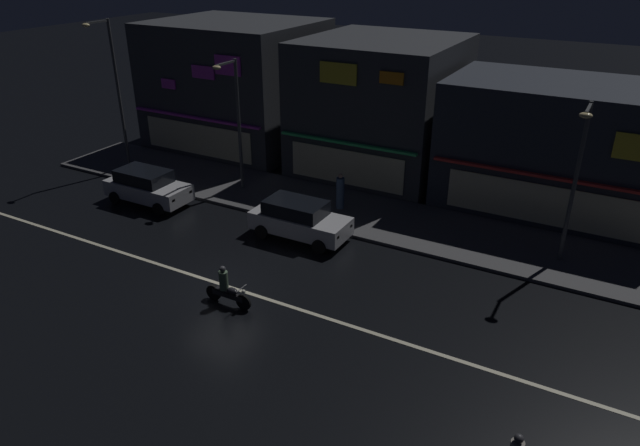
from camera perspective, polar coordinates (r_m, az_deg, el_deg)
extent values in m
plane|color=black|center=(22.23, -9.69, -5.97)|extent=(140.00, 140.00, 0.00)
cube|color=beige|center=(22.23, -9.69, -5.96)|extent=(30.47, 0.16, 0.01)
cube|color=#4C4C4F|center=(28.18, 0.43, 1.72)|extent=(32.08, 4.62, 0.14)
cube|color=#2D333D|center=(29.46, 22.65, 6.88)|extent=(10.61, 6.16, 6.00)
cube|color=red|center=(26.56, 21.52, 4.21)|extent=(10.08, 0.24, 0.12)
cube|color=beige|center=(27.08, 21.10, 1.70)|extent=(8.49, 0.06, 1.80)
cube|color=#383A3F|center=(37.18, -8.14, 13.38)|extent=(9.37, 8.07, 7.45)
cube|color=#D83FD8|center=(34.31, -12.18, 10.08)|extent=(8.90, 0.24, 0.12)
cube|color=#D83FD8|center=(35.12, -14.67, 13.09)|extent=(1.01, 0.08, 0.55)
cube|color=#D83FD8|center=(32.08, -9.06, 15.04)|extent=(1.66, 0.08, 1.03)
cube|color=#D83FD8|center=(33.23, -11.42, 14.32)|extent=(1.53, 0.08, 0.70)
cube|color=beige|center=(34.72, -11.92, 8.05)|extent=(7.50, 0.06, 1.80)
cube|color=#383A3F|center=(32.60, 6.03, 11.44)|extent=(7.85, 8.29, 7.11)
cube|color=#33E572|center=(29.13, 2.57, 7.85)|extent=(7.46, 0.24, 0.12)
cube|color=orange|center=(27.43, 7.05, 13.95)|extent=(1.18, 0.08, 0.56)
cube|color=yellow|center=(28.56, 1.79, 14.48)|extent=(1.96, 0.08, 1.01)
cube|color=beige|center=(29.61, 2.57, 5.49)|extent=(6.28, 0.06, 1.80)
cylinder|color=#47494C|center=(33.55, -19.12, 11.63)|extent=(0.16, 0.16, 7.99)
cube|color=#47494C|center=(32.44, -21.08, 17.96)|extent=(0.10, 1.40, 0.10)
ellipsoid|color=#F9E099|center=(32.00, -22.03, 17.57)|extent=(0.44, 0.32, 0.20)
cylinder|color=#47494C|center=(29.32, -7.96, 9.40)|extent=(0.16, 0.16, 6.54)
cube|color=#47494C|center=(28.05, -9.24, 15.24)|extent=(0.10, 1.40, 0.10)
ellipsoid|color=#F9E099|center=(27.52, -10.13, 14.80)|extent=(0.44, 0.32, 0.20)
cylinder|color=#47494C|center=(23.91, 23.71, 3.42)|extent=(0.16, 0.16, 6.41)
cube|color=#47494C|center=(22.34, 24.90, 10.19)|extent=(0.10, 1.40, 0.10)
ellipsoid|color=#F9E099|center=(21.68, 24.66, 9.59)|extent=(0.44, 0.32, 0.20)
cylinder|color=#334766|center=(27.49, 2.00, 2.96)|extent=(0.39, 0.39, 1.52)
sphere|color=tan|center=(27.16, 2.03, 4.65)|extent=(0.22, 0.22, 0.22)
cube|color=silver|center=(29.62, -16.49, 3.15)|extent=(4.30, 1.78, 0.76)
cube|color=black|center=(29.52, -16.95, 4.44)|extent=(2.58, 1.57, 0.60)
cube|color=#F9F2CC|center=(28.60, -12.65, 3.01)|extent=(0.08, 0.20, 0.12)
cube|color=#F9F2CC|center=(27.79, -14.26, 2.15)|extent=(0.08, 0.20, 0.12)
cylinder|color=black|center=(29.42, -13.22, 2.58)|extent=(0.62, 0.20, 0.62)
cylinder|color=black|center=(28.25, -15.58, 1.31)|extent=(0.62, 0.20, 0.62)
cylinder|color=black|center=(31.29, -17.15, 3.53)|extent=(0.62, 0.20, 0.62)
cylinder|color=black|center=(30.19, -19.49, 2.36)|extent=(0.62, 0.20, 0.62)
cube|color=silver|center=(25.02, -1.94, 0.01)|extent=(4.30, 1.78, 0.76)
cube|color=black|center=(24.83, -2.39, 1.53)|extent=(2.58, 1.57, 0.60)
cube|color=#F9F2CC|center=(24.55, 3.01, -0.28)|extent=(0.08, 0.20, 0.12)
cube|color=#F9F2CC|center=(23.58, 1.71, -1.41)|extent=(0.08, 0.20, 0.12)
cylinder|color=black|center=(25.27, 1.87, -0.67)|extent=(0.62, 0.20, 0.62)
cylinder|color=black|center=(23.87, -0.09, -2.34)|extent=(0.62, 0.20, 0.62)
cylinder|color=black|center=(26.54, -3.59, 0.65)|extent=(0.62, 0.20, 0.62)
cylinder|color=black|center=(25.22, -5.74, -0.86)|extent=(0.62, 0.20, 0.62)
cylinder|color=black|center=(20.54, -7.54, -7.73)|extent=(0.60, 0.08, 0.60)
cylinder|color=black|center=(21.24, -10.41, -6.73)|extent=(0.60, 0.10, 0.60)
cube|color=black|center=(20.83, -9.02, -6.99)|extent=(1.30, 0.14, 0.20)
ellipsoid|color=black|center=(20.61, -8.61, -6.63)|extent=(0.44, 0.26, 0.24)
cube|color=black|center=(20.86, -9.49, -6.49)|extent=(0.56, 0.22, 0.10)
cylinder|color=slate|center=(20.27, -7.75, -6.39)|extent=(0.03, 0.60, 0.03)
sphere|color=white|center=(20.28, -7.52, -6.70)|extent=(0.14, 0.14, 0.14)
cylinder|color=#4C664C|center=(20.62, -9.46, -5.59)|extent=(0.32, 0.32, 0.70)
sphere|color=#333338|center=(20.39, -9.55, -4.49)|extent=(0.22, 0.22, 0.22)
sphere|color=#333338|center=(14.79, 18.96, -19.40)|extent=(0.22, 0.22, 0.22)
cone|color=orange|center=(26.25, -3.79, 0.26)|extent=(0.36, 0.36, 0.55)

